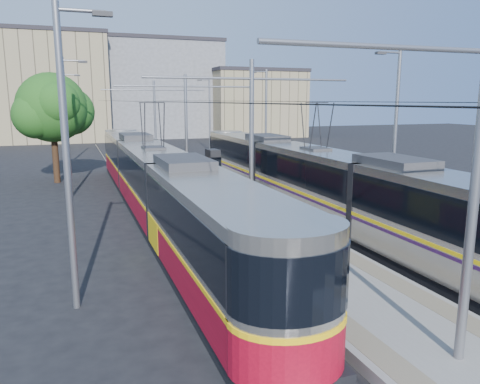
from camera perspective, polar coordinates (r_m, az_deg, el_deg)
name	(u,v)px	position (r m, az deg, el deg)	size (l,w,h in m)	color
ground	(351,297)	(14.28, 13.38, -12.35)	(160.00, 160.00, 0.00)	black
platform	(199,189)	(29.33, -5.05, 0.36)	(4.00, 50.00, 0.30)	gray
tactile_strip_left	(176,188)	(28.97, -7.82, 0.48)	(0.70, 50.00, 0.01)	gray
tactile_strip_right	(221,185)	(29.70, -2.35, 0.83)	(0.70, 50.00, 0.01)	gray
rails	(199,191)	(29.36, -5.04, 0.10)	(8.71, 70.00, 0.03)	gray
track_arrow	(282,378)	(10.37, 5.18, -21.68)	(1.20, 5.00, 0.01)	silver
tram_left	(155,181)	(23.33, -10.37, 1.31)	(2.43, 31.89, 5.50)	black
tram_right	(315,179)	(22.83, 9.09, 1.52)	(2.43, 29.21, 5.50)	black
catenary	(211,120)	(26.10, -3.57, 8.72)	(9.20, 70.00, 7.00)	gray
street_lamps	(183,121)	(32.73, -7.01, 8.55)	(15.18, 38.22, 8.00)	gray
shelter	(213,169)	(28.05, -3.32, 2.85)	(0.72, 1.13, 2.44)	black
tree	(57,109)	(34.54, -21.44, 9.42)	(5.12, 4.74, 7.44)	#382314
building_left	(46,87)	(70.93, -22.58, 11.69)	(16.32, 12.24, 14.60)	gray
building_centre	(157,89)	(76.06, -10.07, 12.25)	(18.36, 14.28, 14.56)	gray
building_right	(254,103)	(74.10, 1.74, 10.78)	(14.28, 10.20, 10.26)	gray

